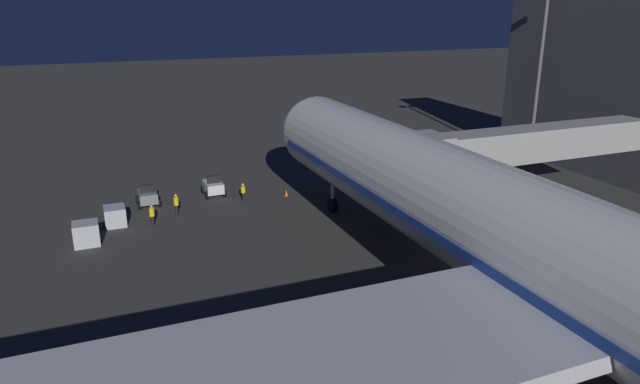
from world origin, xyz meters
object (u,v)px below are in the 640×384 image
at_px(apron_floodlight_mast, 540,67).
at_px(ground_crew_marshaller_fwd, 243,192).
at_px(traffic_cone_nose_starboard, 286,193).
at_px(baggage_container_far_row, 86,234).
at_px(baggage_tug_spare, 148,197).
at_px(baggage_container_near_belt, 115,216).
at_px(jet_bridge, 512,146).
at_px(traffic_cone_nose_port, 330,187).
at_px(ground_crew_near_nose_gear, 176,204).
at_px(pushback_tug, 213,187).
at_px(airliner_at_gate, 626,296).
at_px(ground_crew_under_port_wing, 152,214).

distance_m(apron_floodlight_mast, ground_crew_marshaller_fwd, 33.12).
relative_size(ground_crew_marshaller_fwd, traffic_cone_nose_starboard, 3.06).
height_order(baggage_container_far_row, ground_crew_marshaller_fwd, baggage_container_far_row).
bearing_deg(baggage_container_far_row, baggage_tug_spare, -125.81).
distance_m(baggage_container_near_belt, baggage_container_far_row, 3.95).
xyz_separation_m(jet_bridge, traffic_cone_nose_port, (9.91, -12.61, -5.88)).
xyz_separation_m(baggage_container_far_row, traffic_cone_nose_port, (-21.49, -5.01, -0.57)).
relative_size(jet_bridge, traffic_cone_nose_port, 41.15).
bearing_deg(ground_crew_near_nose_gear, pushback_tug, -133.77).
bearing_deg(apron_floodlight_mast, baggage_container_far_row, 6.18).
relative_size(airliner_at_gate, pushback_tug, 28.87).
height_order(jet_bridge, baggage_container_far_row, jet_bridge).
relative_size(baggage_tug_spare, ground_crew_marshaller_fwd, 1.39).
relative_size(ground_crew_under_port_wing, traffic_cone_nose_port, 3.23).
xyz_separation_m(ground_crew_under_port_wing, traffic_cone_nose_port, (-16.59, -3.02, -0.70)).
bearing_deg(baggage_container_far_row, ground_crew_under_port_wing, -157.94).
bearing_deg(ground_crew_under_port_wing, traffic_cone_nose_starboard, -166.07).
bearing_deg(baggage_container_far_row, traffic_cone_nose_port, -166.88).
height_order(jet_bridge, traffic_cone_nose_starboard, jet_bridge).
bearing_deg(baggage_container_near_belt, ground_crew_near_nose_gear, -176.82).
distance_m(jet_bridge, baggage_container_far_row, 32.74).
bearing_deg(pushback_tug, airliner_at_gate, 102.86).
xyz_separation_m(ground_crew_near_nose_gear, traffic_cone_nose_starboard, (-10.05, -1.46, -0.77)).
height_order(traffic_cone_nose_port, traffic_cone_nose_starboard, same).
bearing_deg(jet_bridge, pushback_tug, -36.90).
height_order(airliner_at_gate, baggage_tug_spare, airliner_at_gate).
distance_m(apron_floodlight_mast, baggage_tug_spare, 40.85).
distance_m(baggage_container_near_belt, ground_crew_under_port_wing, 3.00).
height_order(ground_crew_under_port_wing, traffic_cone_nose_port, ground_crew_under_port_wing).
height_order(baggage_tug_spare, traffic_cone_nose_port, baggage_tug_spare).
height_order(airliner_at_gate, apron_floodlight_mast, airliner_at_gate).
bearing_deg(ground_crew_under_port_wing, apron_floodlight_mast, -175.89).
bearing_deg(ground_crew_under_port_wing, pushback_tug, -136.96).
relative_size(airliner_at_gate, baggage_container_near_belt, 38.35).
bearing_deg(jet_bridge, baggage_container_far_row, -13.62).
bearing_deg(ground_crew_near_nose_gear, airliner_at_gate, 110.89).
xyz_separation_m(pushback_tug, ground_crew_near_nose_gear, (3.98, 4.15, 0.26)).
bearing_deg(baggage_container_far_row, baggage_container_near_belt, -123.90).
distance_m(pushback_tug, traffic_cone_nose_starboard, 6.66).
distance_m(jet_bridge, apron_floodlight_mast, 18.77).
relative_size(traffic_cone_nose_port, traffic_cone_nose_starboard, 1.00).
xyz_separation_m(baggage_container_far_row, ground_crew_near_nose_gear, (-7.04, -3.55, 0.20)).
xyz_separation_m(ground_crew_marshaller_fwd, ground_crew_under_port_wing, (8.16, 2.92, 0.05)).
xyz_separation_m(ground_crew_near_nose_gear, ground_crew_under_port_wing, (2.14, 1.56, -0.07)).
xyz_separation_m(baggage_container_near_belt, baggage_container_far_row, (2.20, 3.28, 0.09)).
bearing_deg(ground_crew_near_nose_gear, ground_crew_under_port_wing, 36.11).
bearing_deg(pushback_tug, ground_crew_under_port_wing, 43.04).
relative_size(pushback_tug, baggage_container_near_belt, 1.33).
relative_size(jet_bridge, baggage_container_near_belt, 12.34).
bearing_deg(jet_bridge, airliner_at_gate, 59.96).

